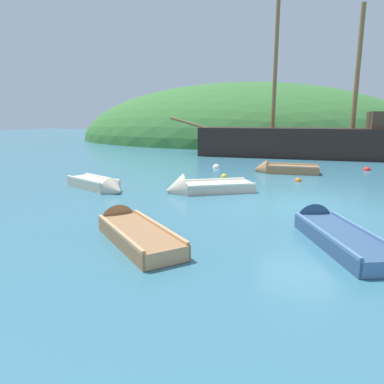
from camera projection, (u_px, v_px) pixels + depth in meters
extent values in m
plane|color=teal|center=(300.00, 206.00, 11.40)|extent=(120.00, 120.00, 0.00)
ellipsoid|color=#387033|center=(242.00, 140.00, 43.10)|extent=(40.22, 27.94, 13.40)
cube|color=black|center=(313.00, 149.00, 24.76)|extent=(16.01, 3.71, 2.82)
cube|color=#997A51|center=(315.00, 129.00, 24.48)|extent=(15.36, 3.43, 0.10)
cylinder|color=olive|center=(188.00, 123.00, 26.97)|extent=(2.95, 0.28, 0.97)
cylinder|color=olive|center=(275.00, 64.00, 24.37)|extent=(0.28, 0.28, 8.65)
cylinder|color=olive|center=(358.00, 68.00, 22.99)|extent=(0.30, 0.30, 7.78)
cube|color=#9E7047|center=(139.00, 239.00, 7.96)|extent=(2.83, 2.68, 0.45)
cone|color=#9E7047|center=(114.00, 220.00, 9.48)|extent=(1.17, 1.20, 0.97)
cube|color=tan|center=(166.00, 257.00, 6.76)|extent=(0.70, 0.77, 0.32)
cube|color=tan|center=(131.00, 226.00, 8.35)|extent=(0.76, 0.82, 0.05)
cube|color=tan|center=(148.00, 239.00, 7.49)|extent=(0.76, 0.82, 0.05)
cube|color=tan|center=(158.00, 225.00, 8.13)|extent=(2.16, 1.94, 0.07)
cube|color=tan|center=(119.00, 232.00, 7.67)|extent=(2.16, 1.94, 0.07)
cube|color=#9E7047|center=(292.00, 171.00, 17.91)|extent=(2.57, 1.20, 0.49)
cone|color=#9E7047|center=(260.00, 169.00, 18.34)|extent=(0.68, 1.07, 1.05)
cube|color=tan|center=(318.00, 170.00, 17.57)|extent=(0.16, 1.00, 0.34)
cube|color=tan|center=(283.00, 167.00, 17.99)|extent=(0.22, 1.02, 0.05)
cube|color=tan|center=(302.00, 167.00, 17.76)|extent=(0.22, 1.02, 0.05)
cube|color=tan|center=(293.00, 164.00, 18.34)|extent=(2.48, 0.18, 0.07)
cube|color=tan|center=(292.00, 167.00, 17.38)|extent=(2.48, 0.18, 0.07)
cube|color=#335175|center=(343.00, 243.00, 7.74)|extent=(2.16, 3.24, 0.45)
cone|color=#335175|center=(308.00, 218.00, 9.61)|extent=(1.20, 1.08, 0.98)
cube|color=#4F75A1|center=(332.00, 228.00, 8.23)|extent=(0.95, 0.54, 0.05)
cube|color=#4F75A1|center=(357.00, 245.00, 7.18)|extent=(0.95, 0.54, 0.05)
cube|color=#4F75A1|center=(365.00, 231.00, 7.73)|extent=(1.26, 2.81, 0.07)
cube|color=#4F75A1|center=(323.00, 232.00, 7.65)|extent=(1.26, 2.81, 0.07)
cube|color=beige|center=(93.00, 185.00, 14.16)|extent=(2.59, 1.84, 0.49)
cone|color=beige|center=(116.00, 190.00, 13.14)|extent=(0.93, 1.05, 0.86)
cube|color=white|center=(78.00, 180.00, 14.92)|extent=(0.45, 0.79, 0.34)
cube|color=white|center=(99.00, 182.00, 13.84)|extent=(0.51, 0.84, 0.05)
cube|color=white|center=(87.00, 179.00, 14.40)|extent=(0.51, 0.84, 0.05)
cube|color=white|center=(83.00, 180.00, 13.80)|extent=(2.20, 1.07, 0.07)
cube|color=white|center=(102.00, 177.00, 14.40)|extent=(2.20, 1.07, 0.07)
cube|color=beige|center=(217.00, 189.00, 13.61)|extent=(2.94, 2.46, 0.44)
cone|color=beige|center=(175.00, 190.00, 13.27)|extent=(1.20, 1.40, 1.23)
cube|color=white|center=(249.00, 186.00, 13.86)|extent=(0.69, 1.07, 0.31)
cube|color=white|center=(206.00, 185.00, 13.48)|extent=(0.76, 1.12, 0.05)
cube|color=white|center=(229.00, 184.00, 13.67)|extent=(0.76, 1.12, 0.05)
cube|color=white|center=(213.00, 179.00, 14.14)|extent=(2.28, 1.38, 0.07)
cube|color=white|center=(222.00, 185.00, 12.98)|extent=(2.28, 1.38, 0.07)
sphere|color=orange|center=(298.00, 181.00, 15.70)|extent=(0.30, 0.30, 0.30)
sphere|color=yellow|center=(224.00, 177.00, 16.77)|extent=(0.33, 0.33, 0.33)
sphere|color=red|center=(367.00, 170.00, 18.86)|extent=(0.40, 0.40, 0.40)
sphere|color=white|center=(216.00, 168.00, 19.77)|extent=(0.43, 0.43, 0.43)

